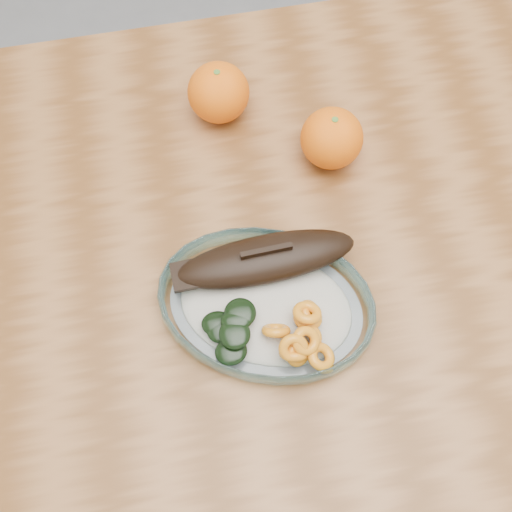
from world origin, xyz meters
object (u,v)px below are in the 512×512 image
object	(u,v)px
plated_meal	(266,302)
orange_left	(219,93)
orange_right	(332,138)
dining_table	(340,277)

from	to	relation	value
plated_meal	orange_left	bearing A→B (deg)	114.89
orange_left	orange_right	bearing A→B (deg)	-37.30
orange_right	orange_left	bearing A→B (deg)	142.70
plated_meal	orange_right	xyz separation A→B (m)	(0.12, 0.19, 0.02)
dining_table	orange_right	size ratio (longest dim) A/B	15.14
plated_meal	orange_left	world-z (taller)	orange_left
dining_table	orange_left	bearing A→B (deg)	118.00
dining_table	plated_meal	bearing A→B (deg)	-153.04
orange_left	orange_right	xyz separation A→B (m)	(0.13, -0.10, -0.00)
dining_table	orange_right	bearing A→B (deg)	87.46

